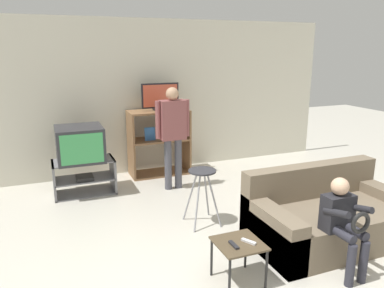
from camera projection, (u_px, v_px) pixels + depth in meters
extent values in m
cube|color=silver|center=(160.00, 96.00, 6.52)|extent=(6.40, 0.06, 2.60)
cube|color=slate|center=(86.00, 192.00, 5.63)|extent=(0.88, 0.47, 0.02)
cube|color=slate|center=(84.00, 178.00, 5.57)|extent=(0.85, 0.47, 0.02)
cube|color=slate|center=(83.00, 161.00, 5.50)|extent=(0.88, 0.47, 0.02)
cube|color=slate|center=(54.00, 180.00, 5.41)|extent=(0.03, 0.47, 0.52)
cube|color=slate|center=(113.00, 173.00, 5.72)|extent=(0.03, 0.47, 0.52)
cube|color=black|center=(85.00, 177.00, 5.51)|extent=(0.24, 0.28, 0.05)
cube|color=#2D2D33|center=(80.00, 144.00, 5.43)|extent=(0.66, 0.63, 0.50)
cube|color=#3FA559|center=(82.00, 149.00, 5.14)|extent=(0.58, 0.01, 0.42)
cube|color=#8E6642|center=(131.00, 145.00, 6.20)|extent=(0.03, 0.48, 1.11)
cube|color=#8E6642|center=(186.00, 140.00, 6.55)|extent=(0.03, 0.48, 1.11)
cube|color=#8E6642|center=(160.00, 173.00, 6.51)|extent=(0.94, 0.48, 0.03)
cube|color=#8E6642|center=(159.00, 139.00, 6.36)|extent=(0.94, 0.48, 0.03)
cube|color=#8E6642|center=(158.00, 111.00, 6.24)|extent=(0.94, 0.48, 0.03)
cube|color=#3870B7|center=(150.00, 134.00, 6.20)|extent=(0.18, 0.04, 0.22)
cube|color=black|center=(160.00, 109.00, 6.25)|extent=(0.22, 0.20, 0.04)
cube|color=black|center=(160.00, 95.00, 6.20)|extent=(0.64, 0.04, 0.41)
cube|color=#D8593F|center=(161.00, 96.00, 6.18)|extent=(0.59, 0.01, 0.36)
cylinder|color=#99999E|center=(197.00, 203.00, 4.44)|extent=(0.16, 0.17, 0.68)
cylinder|color=#99999E|center=(214.00, 200.00, 4.52)|extent=(0.16, 0.17, 0.68)
cylinder|color=#99999E|center=(190.00, 196.00, 4.64)|extent=(0.16, 0.17, 0.68)
cylinder|color=#99999E|center=(206.00, 193.00, 4.72)|extent=(0.16, 0.17, 0.68)
cylinder|color=#333338|center=(202.00, 171.00, 4.50)|extent=(0.34, 0.34, 0.02)
cube|color=brown|center=(239.00, 243.00, 3.39)|extent=(0.42, 0.42, 0.02)
cylinder|color=black|center=(230.00, 279.00, 3.21)|extent=(0.02, 0.02, 0.39)
cylinder|color=black|center=(266.00, 270.00, 3.34)|extent=(0.02, 0.02, 0.39)
cylinder|color=black|center=(212.00, 257.00, 3.54)|extent=(0.02, 0.02, 0.39)
cylinder|color=black|center=(246.00, 250.00, 3.68)|extent=(0.02, 0.02, 0.39)
cube|color=#232328|center=(234.00, 245.00, 3.33)|extent=(0.04, 0.14, 0.02)
cube|color=silver|center=(249.00, 242.00, 3.39)|extent=(0.10, 0.14, 0.02)
cube|color=#756651|center=(330.00, 225.00, 4.17)|extent=(1.77, 0.95, 0.41)
cube|color=#756651|center=(311.00, 180.00, 4.41)|extent=(1.77, 0.20, 0.39)
cube|color=#756651|center=(271.00, 232.00, 3.88)|extent=(0.22, 0.95, 0.53)
cube|color=#756651|center=(382.00, 209.00, 4.44)|extent=(0.22, 0.95, 0.53)
cylinder|color=#4C4C56|center=(168.00, 165.00, 5.71)|extent=(0.11, 0.11, 0.79)
cylinder|color=#4C4C56|center=(178.00, 163.00, 5.77)|extent=(0.11, 0.11, 0.79)
cube|color=#8C4C4C|center=(173.00, 120.00, 5.57)|extent=(0.38, 0.20, 0.59)
cylinder|color=#8C4C4C|center=(158.00, 120.00, 5.48)|extent=(0.08, 0.08, 0.56)
cylinder|color=#8C4C4C|center=(187.00, 118.00, 5.65)|extent=(0.08, 0.08, 0.56)
sphere|color=tan|center=(172.00, 94.00, 5.47)|extent=(0.19, 0.19, 0.19)
cylinder|color=#2D2D38|center=(351.00, 266.00, 3.38)|extent=(0.08, 0.08, 0.41)
cylinder|color=#2D2D38|center=(363.00, 262.00, 3.44)|extent=(0.08, 0.08, 0.41)
cylinder|color=#2D2D38|center=(341.00, 233.00, 3.46)|extent=(0.09, 0.30, 0.09)
cylinder|color=#2D2D38|center=(354.00, 230.00, 3.51)|extent=(0.09, 0.30, 0.09)
cube|color=#232328|center=(337.00, 212.00, 3.59)|extent=(0.30, 0.17, 0.36)
cylinder|color=#232328|center=(337.00, 213.00, 3.41)|extent=(0.06, 0.31, 0.14)
cylinder|color=#232328|center=(359.00, 208.00, 3.50)|extent=(0.06, 0.31, 0.14)
sphere|color=#DBAD89|center=(340.00, 186.00, 3.52)|extent=(0.17, 0.17, 0.17)
torus|color=black|center=(361.00, 223.00, 3.33)|extent=(0.21, 0.04, 0.21)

